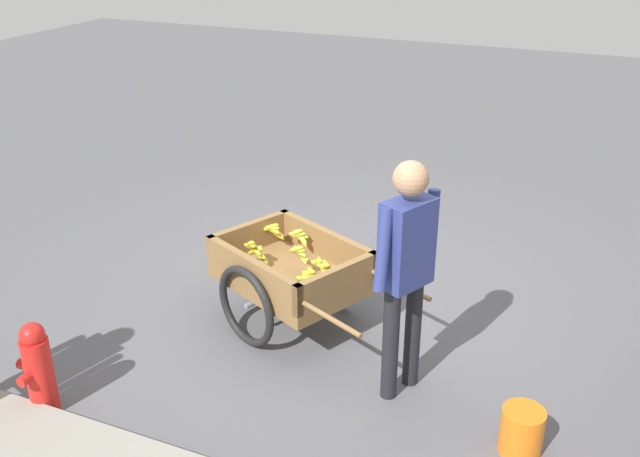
{
  "coord_description": "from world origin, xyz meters",
  "views": [
    {
      "loc": [
        -1.89,
        4.78,
        3.07
      ],
      "look_at": [
        0.1,
        0.15,
        0.75
      ],
      "focal_mm": 40.24,
      "sensor_mm": 36.0,
      "label": 1
    }
  ],
  "objects_px": {
    "fruit_cart": "(291,274)",
    "vendor_person": "(406,260)",
    "fire_hydrant": "(38,369)",
    "plastic_bucket": "(522,431)"
  },
  "relations": [
    {
      "from": "fruit_cart",
      "to": "vendor_person",
      "type": "xyz_separation_m",
      "value": [
        -1.04,
        0.48,
        0.56
      ]
    },
    {
      "from": "fire_hydrant",
      "to": "plastic_bucket",
      "type": "distance_m",
      "value": 3.06
    },
    {
      "from": "fruit_cart",
      "to": "fire_hydrant",
      "type": "distance_m",
      "value": 1.92
    },
    {
      "from": "vendor_person",
      "to": "plastic_bucket",
      "type": "bearing_deg",
      "value": 161.16
    },
    {
      "from": "vendor_person",
      "to": "plastic_bucket",
      "type": "distance_m",
      "value": 1.24
    },
    {
      "from": "fruit_cart",
      "to": "vendor_person",
      "type": "relative_size",
      "value": 1.1
    },
    {
      "from": "fruit_cart",
      "to": "plastic_bucket",
      "type": "relative_size",
      "value": 6.16
    },
    {
      "from": "fire_hydrant",
      "to": "plastic_bucket",
      "type": "bearing_deg",
      "value": -163.8
    },
    {
      "from": "vendor_person",
      "to": "fruit_cart",
      "type": "bearing_deg",
      "value": -24.63
    },
    {
      "from": "fruit_cart",
      "to": "plastic_bucket",
      "type": "distance_m",
      "value": 2.07
    }
  ]
}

